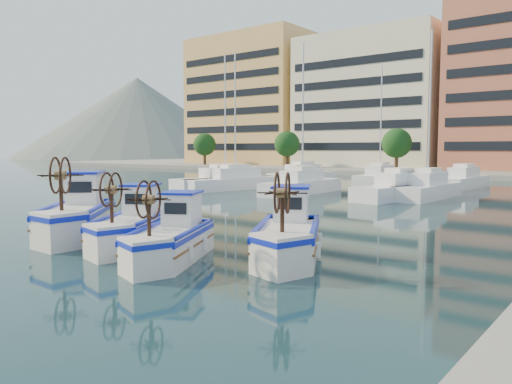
# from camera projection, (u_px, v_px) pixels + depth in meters

# --- Properties ---
(ground) EXTENTS (300.00, 300.00, 0.00)m
(ground) POSITION_uv_depth(u_px,v_px,m) (161.00, 250.00, 17.09)
(ground) COLOR #1A3B45
(ground) RESTS_ON ground
(hill_west) EXTENTS (180.00, 180.00, 60.00)m
(hill_west) POSITION_uv_depth(u_px,v_px,m) (139.00, 158.00, 189.58)
(hill_west) COLOR slate
(hill_west) RESTS_ON ground
(yacht_marina) EXTENTS (37.19, 24.01, 11.50)m
(yacht_marina) POSITION_uv_depth(u_px,v_px,m) (388.00, 184.00, 41.15)
(yacht_marina) COLOR white
(yacht_marina) RESTS_ON ground
(fishing_boat_a) EXTENTS (4.90, 4.98, 3.21)m
(fishing_boat_a) POSITION_uv_depth(u_px,v_px,m) (78.00, 214.00, 19.83)
(fishing_boat_a) COLOR silver
(fishing_boat_a) RESTS_ON ground
(fishing_boat_b) EXTENTS (3.78, 4.49, 2.74)m
(fishing_boat_b) POSITION_uv_depth(u_px,v_px,m) (132.00, 225.00, 17.87)
(fishing_boat_b) COLOR silver
(fishing_boat_b) RESTS_ON ground
(fishing_boat_c) EXTENTS (3.39, 4.34, 2.62)m
(fishing_boat_c) POSITION_uv_depth(u_px,v_px,m) (172.00, 237.00, 15.63)
(fishing_boat_c) COLOR silver
(fishing_boat_c) RESTS_ON ground
(fishing_boat_d) EXTENTS (3.75, 4.68, 2.84)m
(fishing_boat_d) POSITION_uv_depth(u_px,v_px,m) (288.00, 233.00, 15.91)
(fishing_boat_d) COLOR silver
(fishing_boat_d) RESTS_ON ground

